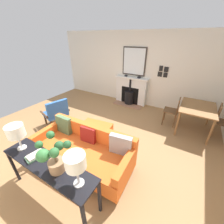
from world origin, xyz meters
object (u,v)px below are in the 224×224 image
(sofa, at_px, (84,150))
(ottoman, at_px, (96,130))
(fireplace, at_px, (131,92))
(dining_chair_near_fireplace, at_px, (174,109))
(dining_table, at_px, (197,110))
(armchair_accent, at_px, (56,112))
(mantel_bowl_near, at_px, (126,76))
(console_table, at_px, (48,167))
(dining_chair_by_back_wall, at_px, (221,119))
(mantel_bowl_far, at_px, (139,77))
(table_lamp_far_end, at_px, (75,162))
(potted_plant, at_px, (53,156))
(table_lamp_near_end, at_px, (16,132))
(book_stack, at_px, (35,156))

(sofa, distance_m, ottoman, 0.89)
(fireplace, height_order, dining_chair_near_fireplace, fireplace)
(fireplace, height_order, dining_table, fireplace)
(ottoman, bearing_deg, armchair_accent, -85.21)
(fireplace, relative_size, mantel_bowl_near, 11.30)
(ottoman, distance_m, console_table, 1.70)
(armchair_accent, height_order, dining_chair_by_back_wall, dining_chair_by_back_wall)
(armchair_accent, bearing_deg, dining_chair_near_fireplace, 121.34)
(mantel_bowl_near, xyz_separation_m, mantel_bowl_far, (0.00, 0.53, 0.01))
(mantel_bowl_far, relative_size, ottoman, 0.15)
(fireplace, distance_m, mantel_bowl_near, 0.66)
(console_table, relative_size, table_lamp_far_end, 3.42)
(console_table, distance_m, potted_plant, 0.43)
(console_table, bearing_deg, dining_table, 150.37)
(mantel_bowl_far, bearing_deg, dining_chair_near_fireplace, 60.07)
(fireplace, relative_size, table_lamp_near_end, 2.83)
(table_lamp_near_end, xyz_separation_m, table_lamp_far_end, (0.00, 1.27, 0.04))
(fireplace, relative_size, table_lamp_far_end, 2.62)
(fireplace, bearing_deg, mantel_bowl_near, -98.30)
(armchair_accent, xyz_separation_m, console_table, (1.50, 1.64, 0.19))
(potted_plant, xyz_separation_m, dining_chair_near_fireplace, (-3.30, 1.08, -0.50))
(table_lamp_far_end, bearing_deg, mantel_bowl_near, -162.27)
(mantel_bowl_near, bearing_deg, book_stack, 5.90)
(sofa, height_order, book_stack, sofa)
(dining_table, xyz_separation_m, dining_chair_near_fireplace, (-0.00, -0.57, -0.14))
(book_stack, bearing_deg, mantel_bowl_near, -174.10)
(fireplace, bearing_deg, sofa, 7.45)
(sofa, distance_m, dining_table, 3.15)
(dining_chair_near_fireplace, bearing_deg, dining_chair_by_back_wall, 90.25)
(fireplace, height_order, ottoman, fireplace)
(mantel_bowl_far, bearing_deg, console_table, 2.23)
(table_lamp_far_end, bearing_deg, table_lamp_near_end, -90.00)
(fireplace, height_order, sofa, fireplace)
(potted_plant, bearing_deg, mantel_bowl_near, -167.53)
(armchair_accent, bearing_deg, mantel_bowl_far, 150.73)
(sofa, distance_m, dining_chair_near_fireplace, 2.84)
(table_lamp_far_end, bearing_deg, dining_chair_near_fireplace, 168.51)
(table_lamp_far_end, xyz_separation_m, dining_table, (-3.30, 1.24, -0.47))
(mantel_bowl_near, distance_m, table_lamp_near_end, 4.15)
(dining_chair_near_fireplace, bearing_deg, fireplace, -114.91)
(sofa, xyz_separation_m, armchair_accent, (-0.71, -1.64, 0.12))
(table_lamp_far_end, height_order, dining_table, table_lamp_far_end)
(potted_plant, bearing_deg, dining_table, 153.49)
(book_stack, bearing_deg, sofa, 161.97)
(armchair_accent, xyz_separation_m, potted_plant, (1.51, 1.87, 0.55))
(ottoman, xyz_separation_m, table_lamp_near_end, (1.61, -0.32, 0.86))
(fireplace, height_order, mantel_bowl_far, mantel_bowl_far)
(dining_chair_near_fireplace, xyz_separation_m, dining_chair_by_back_wall, (-0.00, 1.13, 0.02))
(mantel_bowl_near, height_order, mantel_bowl_far, mantel_bowl_far)
(sofa, bearing_deg, console_table, 0.08)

